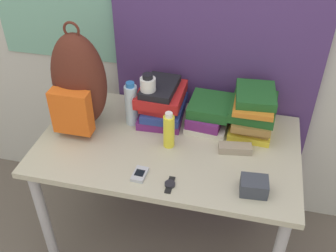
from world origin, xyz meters
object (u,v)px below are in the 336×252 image
Objects in this scene: backpack at (79,84)px; sunscreen_bottle at (169,131)px; cell_phone at (140,174)px; sunglasses_case at (235,148)px; book_stack_left at (162,102)px; sports_bottle at (149,101)px; camera_pouch at (254,186)px; book_stack_right at (253,111)px; book_stack_center at (209,112)px; water_bottle at (131,104)px; wristwatch at (170,184)px.

sunscreen_bottle is (0.45, -0.07, -0.14)m from backpack.
sunglasses_case reaches higher than cell_phone.
book_stack_left is at bearing 111.34° from sunscreen_bottle.
sports_bottle is 0.20m from sunscreen_bottle.
backpack reaches higher than sports_bottle.
book_stack_left is 3.17× the size of cell_phone.
sunglasses_case is at bearing 4.98° from sunscreen_bottle.
camera_pouch is at bearing -41.16° from book_stack_left.
book_stack_right is 0.42m from sunscreen_bottle.
backpack is 0.64m from book_stack_center.
book_stack_left is 0.24m from book_stack_center.
water_bottle is (-0.14, -0.08, 0.02)m from book_stack_left.
cell_phone is 0.46m from sunglasses_case.
sports_bottle is at bearing 8.03° from water_bottle.
sunscreen_bottle is at bearing 104.13° from wristwatch.
backpack is 0.65m from wristwatch.
book_stack_center is 1.82× the size of sunglasses_case.
sunglasses_case is at bearing -15.09° from sports_bottle.
book_stack_right is 1.23× the size of water_bottle.
sunglasses_case is (0.30, 0.03, -0.07)m from sunscreen_bottle.
book_stack_center is 1.55× the size of sunscreen_bottle.
backpack is 0.53m from cell_phone.
backpack is at bearing 147.94° from wristwatch.
wristwatch is at bearing -122.66° from book_stack_right.
camera_pouch is (0.10, -0.24, 0.02)m from sunglasses_case.
sports_bottle is 0.47m from sunglasses_case.
camera_pouch is at bearing -28.91° from water_bottle.
sunscreen_bottle reaches higher than camera_pouch.
book_stack_right is 2.45× the size of camera_pouch.
backpack is 3.39× the size of sunglasses_case.
sunscreen_bottle is (-0.15, -0.22, 0.02)m from book_stack_center.
book_stack_center is 2.92× the size of wristwatch.
book_stack_left is at bearing 31.07° from water_bottle.
book_stack_right is 0.57m from wristwatch.
backpack is at bearing -166.20° from book_stack_center.
water_bottle is at bearing 151.09° from camera_pouch.
book_stack_center is 1.23× the size of water_bottle.
water_bottle is 0.71m from camera_pouch.
sunglasses_case is (-0.06, -0.19, -0.09)m from book_stack_right.
book_stack_left reaches higher than book_stack_center.
sports_bottle is 1.53× the size of sunscreen_bottle.
book_stack_center is 0.50m from camera_pouch.
sunglasses_case reaches higher than wristwatch.
sunscreen_bottle is (-0.36, -0.22, -0.02)m from book_stack_right.
sunglasses_case is at bearing -11.51° from water_bottle.
cell_phone is (-0.23, -0.45, -0.06)m from book_stack_center.
backpack reaches higher than camera_pouch.
water_bottle is at bearing 126.31° from wristwatch.
book_stack_right reaches higher than book_stack_center.
book_stack_center is 0.27m from sunscreen_bottle.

